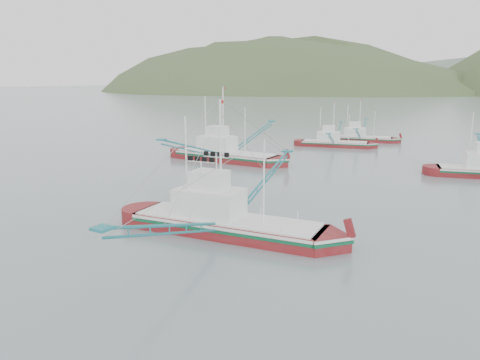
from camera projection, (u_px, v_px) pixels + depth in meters
The scene contains 6 objects.
ground at pixel (200, 234), 36.22m from camera, with size 1200.00×1200.00×0.00m, color slate.
main_boat at pixel (224, 213), 36.08m from camera, with size 15.55×27.46×11.15m.
bg_boat_far at pixel (334, 138), 82.20m from camera, with size 11.92×20.52×8.45m.
bg_boat_left at pixel (225, 150), 68.05m from camera, with size 15.69×28.43×11.50m.
bg_boat_extra at pixel (360, 134), 89.01m from camera, with size 11.90×20.62×8.45m.
headland_left at pixel (272, 91), 428.14m from camera, with size 448.00×308.00×210.00m, color #3A4D27.
Camera 1 is at (20.52, -27.88, 11.86)m, focal length 35.00 mm.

